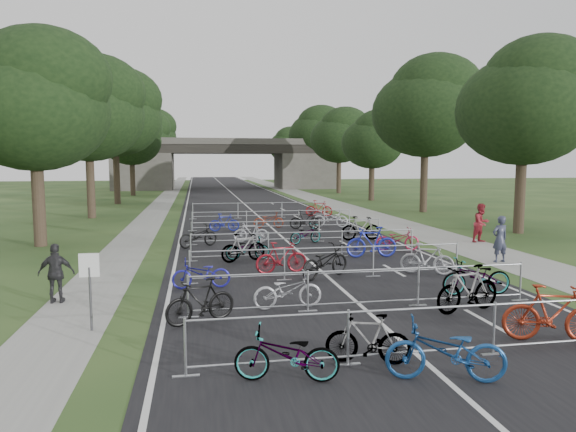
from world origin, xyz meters
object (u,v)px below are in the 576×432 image
overpass_bridge (226,164)px  park_sign (90,277)px  pedestrian_a (500,239)px  bike_1 (368,339)px  pedestrian_b (481,223)px  bike_2 (446,352)px  bike_0 (287,355)px  pedestrian_c (56,274)px

overpass_bridge → park_sign: 62.41m
park_sign → pedestrian_a: size_ratio=1.00×
park_sign → bike_1: (5.67, -3.01, -0.77)m
park_sign → bike_1: 6.46m
park_sign → bike_1: park_sign is taller
pedestrian_a → bike_1: bearing=39.3°
pedestrian_a → pedestrian_b: pedestrian_b is taller
bike_2 → pedestrian_b: size_ratio=1.13×
overpass_bridge → bike_1: size_ratio=18.75×
bike_0 → bike_1: bearing=120.7°
overpass_bridge → bike_2: 66.10m
bike_1 → bike_2: size_ratio=0.78×
overpass_bridge → bike_1: (-1.13, -65.01, -3.04)m
pedestrian_a → pedestrian_b: (1.98, 4.64, 0.03)m
bike_1 → pedestrian_b: bearing=159.9°
bike_1 → bike_2: (1.09, -1.02, 0.06)m
overpass_bridge → pedestrian_c: bearing=-97.9°
pedestrian_a → pedestrian_b: 5.05m
pedestrian_b → pedestrian_c: (-17.40, -7.72, -0.11)m
bike_2 → bike_0: bearing=-83.3°
park_sign → bike_0: bearing=-41.7°
bike_2 → overpass_bridge: bearing=-163.4°
park_sign → bike_1: size_ratio=1.10×
bike_2 → pedestrian_b: bearing=164.0°
bike_2 → pedestrian_b: pedestrian_b is taller
bike_0 → bike_1: bike_1 is taller
bike_1 → pedestrian_c: pedestrian_c is taller
overpass_bridge → pedestrian_a: overpass_bridge is taller
overpass_bridge → bike_0: 65.67m
bike_1 → overpass_bridge: bearing=-163.4°
bike_2 → pedestrian_a: pedestrian_a is taller
pedestrian_b → pedestrian_c: size_ratio=1.14×
park_sign → pedestrian_c: size_ratio=1.10×
overpass_bridge → park_sign: (-6.80, -62.00, -2.27)m
overpass_bridge → bike_1: 65.09m
park_sign → pedestrian_c: park_sign is taller
bike_1 → pedestrian_a: pedestrian_a is taller
bike_1 → bike_2: bike_2 is taller
park_sign → pedestrian_a: 15.14m
pedestrian_a → pedestrian_c: size_ratio=1.10×
overpass_bridge → pedestrian_a: bearing=-82.7°
bike_2 → bike_1: bearing=-116.5°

